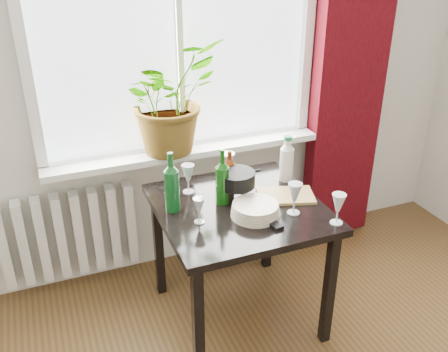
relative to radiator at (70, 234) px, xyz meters
name	(u,v)px	position (x,y,z in m)	size (l,w,h in m)	color
window	(177,19)	(0.75, 0.04, 1.22)	(1.72, 0.08, 1.62)	white
windowsill	(186,151)	(0.75, -0.03, 0.44)	(1.72, 0.20, 0.04)	white
curtain	(351,59)	(1.87, -0.06, 0.92)	(0.50, 0.12, 2.56)	#340409
radiator	(70,234)	(0.00, 0.00, 0.00)	(0.80, 0.10, 0.55)	silver
table	(239,220)	(0.85, -0.63, 0.27)	(0.85, 0.85, 0.74)	black
potted_plant	(168,97)	(0.66, -0.02, 0.80)	(0.60, 0.52, 0.66)	#3D7C21
wine_bottle_left	(172,181)	(0.51, -0.54, 0.52)	(0.08, 0.08, 0.33)	#0D4619
wine_bottle_right	(222,177)	(0.78, -0.57, 0.51)	(0.07, 0.07, 0.31)	#0E400C
bottle_amber	(229,171)	(0.87, -0.45, 0.48)	(0.06, 0.06, 0.24)	#66230B
cleaning_bottle	(287,158)	(1.22, -0.46, 0.50)	(0.08, 0.08, 0.27)	silver
wineglass_front_right	(294,198)	(1.08, -0.81, 0.45)	(0.07, 0.07, 0.17)	#B7BDC5
wineglass_far_right	(338,209)	(1.23, -0.97, 0.44)	(0.07, 0.07, 0.17)	silver
wineglass_back_center	(227,169)	(0.88, -0.39, 0.46)	(0.09, 0.09, 0.20)	white
wineglass_back_left	(188,178)	(0.65, -0.39, 0.45)	(0.07, 0.07, 0.17)	white
wineglass_front_left	(199,210)	(0.60, -0.71, 0.43)	(0.06, 0.06, 0.14)	silver
plate_stack	(255,210)	(0.88, -0.76, 0.39)	(0.25, 0.25, 0.07)	beige
fondue_pot	(236,185)	(0.86, -0.55, 0.44)	(0.23, 0.20, 0.16)	black
tv_remote	(270,221)	(0.92, -0.85, 0.37)	(0.05, 0.17, 0.02)	black
cutting_board	(286,196)	(1.12, -0.64, 0.37)	(0.30, 0.19, 0.02)	#A5864A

